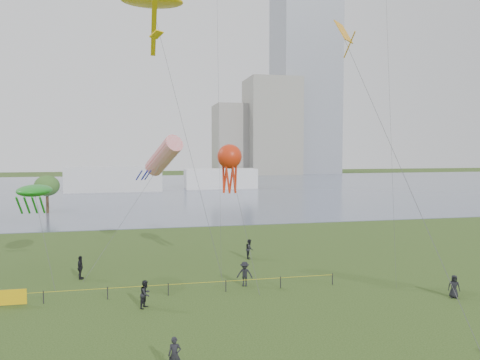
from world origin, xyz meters
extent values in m
cube|color=slate|center=(0.00, 100.00, 0.02)|extent=(400.00, 120.00, 0.08)
cube|color=gray|center=(62.00, 168.00, 60.00)|extent=(24.00, 24.00, 120.00)
cube|color=gray|center=(46.00, 162.00, 19.00)|extent=(20.00, 20.00, 38.00)
cube|color=gray|center=(32.00, 168.00, 14.00)|extent=(16.00, 18.00, 28.00)
cube|color=silver|center=(-12.00, 95.00, 3.00)|extent=(22.00, 8.00, 6.00)
cube|color=silver|center=(14.00, 98.00, 2.50)|extent=(18.00, 7.00, 5.00)
cylinder|color=#372619|center=(-20.32, 57.75, 1.33)|extent=(0.44, 0.44, 2.67)
ellipsoid|color=#3C6729|center=(-20.32, 57.75, 4.33)|extent=(3.80, 3.80, 3.20)
cylinder|color=black|center=(-12.50, 12.37, 0.42)|extent=(0.07, 0.07, 0.85)
cylinder|color=black|center=(-8.50, 12.37, 0.42)|extent=(0.07, 0.07, 0.85)
cylinder|color=black|center=(-4.50, 12.37, 0.42)|extent=(0.07, 0.07, 0.85)
cylinder|color=black|center=(-0.50, 12.37, 0.42)|extent=(0.07, 0.07, 0.85)
cylinder|color=black|center=(3.50, 12.37, 0.42)|extent=(0.07, 0.07, 0.85)
cylinder|color=black|center=(7.50, 12.37, 0.42)|extent=(0.07, 0.07, 0.85)
cylinder|color=gold|center=(-4.50, 12.37, 0.75)|extent=(24.00, 0.03, 0.03)
cube|color=#DCA90B|center=(-14.50, 12.37, 0.55)|extent=(2.00, 0.04, 1.00)
imported|color=black|center=(-6.05, 10.18, 0.88)|extent=(1.02, 1.08, 1.75)
imported|color=black|center=(1.09, 13.40, 0.90)|extent=(1.33, 1.04, 1.80)
imported|color=black|center=(-10.85, 17.86, 0.90)|extent=(0.58, 1.11, 1.80)
imported|color=black|center=(14.23, 7.78, 0.77)|extent=(0.90, 0.79, 1.55)
imported|color=black|center=(-4.91, 1.17, 0.80)|extent=(0.63, 0.46, 1.61)
imported|color=black|center=(3.43, 21.72, 0.89)|extent=(0.84, 0.99, 1.78)
cylinder|color=#3F3F42|center=(-2.75, 16.58, 10.87)|extent=(4.82, 5.56, 21.76)
ellipsoid|color=yellow|center=(-5.14, 19.34, 21.75)|extent=(4.99, 3.12, 0.78)
cube|color=yellow|center=(-5.14, 15.14, 19.35)|extent=(0.36, 6.98, 4.09)
cube|color=yellow|center=(-5.14, 11.34, 17.25)|extent=(0.95, 0.95, 0.42)
cylinder|color=#3F3F42|center=(-7.39, 19.48, 4.70)|extent=(6.38, 4.92, 9.41)
cylinder|color=red|center=(-4.21, 21.92, 9.40)|extent=(3.47, 4.96, 3.66)
cylinder|color=#171BA3|center=(-5.61, 20.72, 7.80)|extent=(0.60, 1.13, 0.88)
cylinder|color=#171BA3|center=(-5.89, 21.10, 7.80)|extent=(0.60, 1.13, 0.88)
cylinder|color=#171BA3|center=(-6.34, 20.96, 7.80)|extent=(0.60, 1.13, 0.88)
cylinder|color=#171BA3|center=(-6.34, 20.49, 7.80)|extent=(0.60, 1.13, 0.88)
cylinder|color=#171BA3|center=(-5.89, 20.34, 7.80)|extent=(0.60, 1.13, 0.88)
cylinder|color=#3F3F42|center=(-13.38, 17.81, 3.34)|extent=(2.38, 5.74, 6.69)
ellipsoid|color=#178219|center=(-14.55, 20.67, 6.67)|extent=(2.62, 4.72, 0.92)
cylinder|color=#178219|center=(-15.35, 19.07, 5.67)|extent=(0.16, 1.79, 1.54)
cylinder|color=#178219|center=(-14.80, 19.07, 5.67)|extent=(0.16, 1.79, 1.54)
cylinder|color=#178219|center=(-14.25, 19.07, 5.67)|extent=(0.16, 1.79, 1.54)
cylinder|color=#178219|center=(-13.70, 19.07, 5.67)|extent=(0.16, 1.79, 1.54)
cylinder|color=#3F3F42|center=(1.16, 14.11, 4.70)|extent=(0.95, 6.04, 9.42)
sphere|color=red|center=(0.70, 17.12, 9.40)|extent=(1.95, 1.95, 1.95)
cylinder|color=red|center=(1.20, 17.12, 7.80)|extent=(0.18, 0.54, 2.60)
cylinder|color=red|center=(0.95, 17.55, 7.80)|extent=(0.49, 0.36, 2.61)
cylinder|color=red|center=(0.45, 17.55, 7.80)|extent=(0.49, 0.36, 2.61)
cylinder|color=red|center=(0.20, 17.12, 7.80)|extent=(0.18, 0.54, 2.60)
cylinder|color=red|center=(0.45, 16.69, 7.80)|extent=(0.49, 0.36, 2.61)
cylinder|color=red|center=(0.95, 16.69, 7.80)|extent=(0.49, 0.36, 2.61)
cylinder|color=#3F3F42|center=(7.15, 2.64, 8.74)|extent=(1.11, 13.00, 17.50)
cube|color=orange|center=(6.61, 9.13, 17.49)|extent=(1.62, 1.62, 1.32)
cylinder|color=orange|center=(6.61, 8.23, 16.49)|extent=(0.08, 1.58, 1.35)
camera|label=1|loc=(-6.37, -19.28, 9.97)|focal=35.00mm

